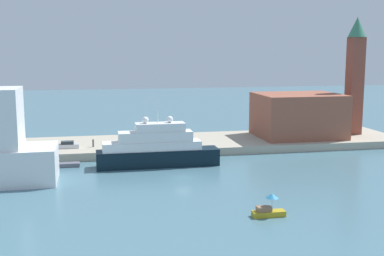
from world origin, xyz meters
name	(u,v)px	position (x,y,z in m)	size (l,w,h in m)	color
ground	(183,178)	(0.00, 0.00, 0.00)	(400.00, 400.00, 0.00)	slate
quay_dock	(162,145)	(0.00, 26.25, 0.84)	(110.00, 20.49, 1.68)	#ADA38E
large_yacht	(156,149)	(-3.40, 9.48, 3.29)	(23.06, 4.52, 11.46)	black
small_motorboat	(269,209)	(7.42, -22.16, 1.03)	(4.39, 1.72, 3.10)	#B7991E
work_barge	(63,165)	(-20.80, 12.28, 0.37)	(6.18, 1.90, 0.74)	#595966
harbor_building	(298,115)	(32.12, 26.00, 6.70)	(19.00, 15.29, 10.04)	#93513D
bell_tower	(355,71)	(46.62, 26.87, 16.78)	(4.26, 4.26, 27.79)	brown
parked_car	(68,145)	(-20.17, 22.10, 2.31)	(4.28, 1.86, 1.47)	silver
person_figure	(93,143)	(-15.10, 22.32, 2.51)	(0.36, 0.36, 1.78)	#4C4C4C
mooring_bollard	(166,147)	(-0.44, 17.18, 2.00)	(0.44, 0.44, 0.63)	black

